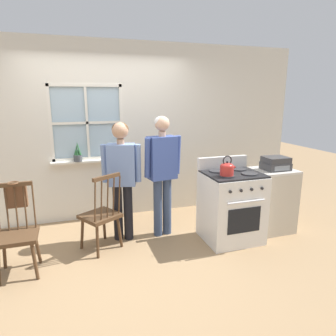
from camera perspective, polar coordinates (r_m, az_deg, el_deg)
name	(u,v)px	position (r m, az deg, el deg)	size (l,w,h in m)	color
ground_plane	(126,257)	(3.79, -8.03, -16.51)	(16.00, 16.00, 0.00)	#937551
wall_back	(108,133)	(4.71, -11.45, 6.55)	(6.40, 0.16, 2.70)	silver
chair_by_window	(17,235)	(3.65, -26.84, -11.37)	(0.42, 0.41, 0.99)	#4C331E
chair_near_wall	(101,216)	(3.85, -12.61, -8.88)	(0.57, 0.56, 0.99)	#4C331E
person_elderly_left	(122,171)	(3.91, -8.83, -0.49)	(0.52, 0.29, 1.57)	black
person_teen_center	(162,166)	(3.99, -1.09, 0.40)	(0.53, 0.26, 1.64)	#384766
stove	(231,206)	(4.09, 11.93, -7.03)	(0.73, 0.68, 1.08)	white
kettle	(227,168)	(3.75, 11.17, -0.09)	(0.21, 0.17, 0.25)	red
potted_plant	(78,154)	(4.63, -16.82, 2.48)	(0.12, 0.12, 0.30)	#42474C
handbag	(16,195)	(3.74, -26.96, -4.63)	(0.22, 0.19, 0.31)	brown
side_counter	(272,200)	(4.54, 19.12, -5.76)	(0.55, 0.50, 0.90)	beige
stereo	(276,163)	(4.38, 19.82, 0.82)	(0.34, 0.29, 0.18)	#38383A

